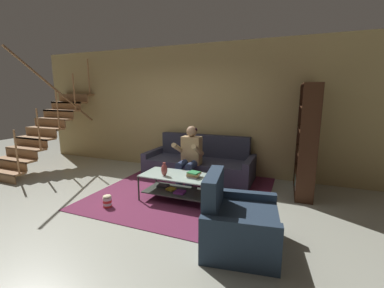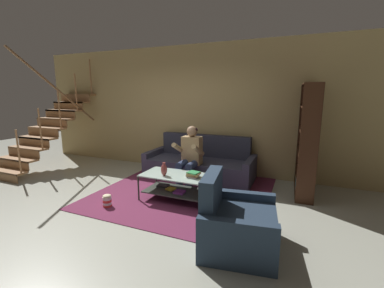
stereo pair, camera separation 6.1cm
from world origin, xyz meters
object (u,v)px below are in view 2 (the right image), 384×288
popcorn_tub (107,201)px  bookshelf (309,150)px  vase (164,169)px  coffee_table (177,183)px  couch (200,164)px  armchair (236,224)px  person_seated_center (190,154)px  book_stack (193,174)px

popcorn_tub → bookshelf: bearing=33.6°
bookshelf → vase: bearing=-148.0°
coffee_table → bookshelf: bookshelf is taller
couch → popcorn_tub: (-0.83, -2.01, -0.18)m
armchair → popcorn_tub: armchair is taller
couch → bookshelf: bearing=-1.3°
person_seated_center → vase: (-0.09, -0.88, -0.08)m
person_seated_center → bookshelf: 2.19m
person_seated_center → coffee_table: 0.83m
coffee_table → armchair: (1.25, -0.97, -0.01)m
bookshelf → popcorn_tub: 3.61m
bookshelf → person_seated_center: bearing=-166.5°
couch → person_seated_center: (-0.00, -0.56, 0.35)m
vase → coffee_table: bearing=34.1°
couch → bookshelf: (2.13, -0.05, 0.52)m
popcorn_tub → vase: bearing=38.1°
person_seated_center → book_stack: 0.87m
person_seated_center → book_stack: person_seated_center is taller
bookshelf → armchair: size_ratio=1.89×
bookshelf → popcorn_tub: bookshelf is taller
person_seated_center → popcorn_tub: person_seated_center is taller
coffee_table → popcorn_tub: 1.17m
armchair → popcorn_tub: size_ratio=4.95×
armchair → coffee_table: bearing=142.2°
bookshelf → popcorn_tub: (-2.95, -1.96, -0.70)m
popcorn_tub → couch: bearing=67.7°
person_seated_center → vase: size_ratio=5.19×
person_seated_center → armchair: (1.35, -1.72, -0.35)m
coffee_table → bookshelf: bearing=31.8°
vase → popcorn_tub: (-0.74, -0.58, -0.45)m
armchair → bookshelf: bearing=70.7°
coffee_table → person_seated_center: bearing=97.1°
vase → bookshelf: 2.63m
coffee_table → popcorn_tub: bearing=-142.7°
couch → bookshelf: bookshelf is taller
person_seated_center → book_stack: bearing=-62.6°
book_stack → popcorn_tub: size_ratio=1.08×
person_seated_center → popcorn_tub: size_ratio=5.60×
book_stack → armchair: armchair is taller
couch → popcorn_tub: size_ratio=11.01×
popcorn_tub → book_stack: bearing=29.5°
couch → armchair: (1.35, -2.28, -0.00)m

